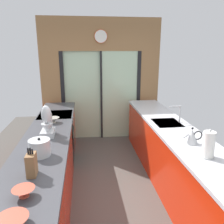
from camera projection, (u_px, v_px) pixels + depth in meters
The scene contains 14 objects.
ground_plane at pixel (111, 177), 3.79m from camera, with size 5.04×7.60×0.02m, color #4C4742.
back_wall_unit at pixel (101, 73), 5.10m from camera, with size 2.64×0.12×2.70m.
left_counter_run at pixel (48, 169), 3.10m from camera, with size 0.62×3.80×0.92m.
right_counter_run at pixel (172, 156), 3.49m from camera, with size 0.62×3.80×0.92m.
sink_faucet at pixel (178, 111), 3.57m from camera, with size 0.19×0.02×0.27m.
oven_range at pixel (57, 139), 4.18m from camera, with size 0.60×0.60×0.92m.
mixing_bowl_near at pixel (12, 221), 1.49m from camera, with size 0.22×0.22×0.06m.
mixing_bowl_mid at pixel (24, 192), 1.78m from camera, with size 0.18×0.18×0.07m.
mixing_bowl_far at pixel (53, 120), 3.58m from camera, with size 0.19×0.19×0.08m.
knife_block at pixel (32, 164), 2.07m from camera, with size 0.08×0.14×0.27m.
stand_mixer at pixel (47, 124), 3.01m from camera, with size 0.17×0.27×0.42m.
stock_pot at pixel (40, 148), 2.46m from camera, with size 0.23×0.23×0.21m.
kettle at pixel (192, 136), 2.78m from camera, with size 0.25×0.16×0.21m.
paper_towel_roll at pixel (209, 145), 2.41m from camera, with size 0.15×0.15×0.32m.
Camera 1 is at (-0.40, -2.74, 2.03)m, focal length 36.68 mm.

